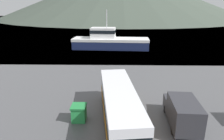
# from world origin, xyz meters

# --- Properties ---
(water_surface) EXTENTS (240.00, 240.00, 0.00)m
(water_surface) POSITION_xyz_m (0.00, 144.51, 0.00)
(water_surface) COLOR slate
(water_surface) RESTS_ON ground
(tour_bus) EXTENTS (3.82, 11.26, 3.17)m
(tour_bus) POSITION_xyz_m (-2.59, 6.70, 1.79)
(tour_bus) COLOR #B26614
(tour_bus) RESTS_ON ground
(delivery_van) EXTENTS (2.44, 5.66, 2.49)m
(delivery_van) POSITION_xyz_m (2.70, 6.56, 1.31)
(delivery_van) COLOR #2D2D33
(delivery_van) RESTS_ON ground
(fishing_boat) EXTENTS (18.04, 5.95, 8.95)m
(fishing_boat) POSITION_xyz_m (-4.52, 38.55, 1.87)
(fishing_boat) COLOR #19234C
(fishing_boat) RESTS_ON water_surface
(storage_bin) EXTENTS (1.30, 1.34, 1.46)m
(storage_bin) POSITION_xyz_m (-6.13, 7.11, 0.75)
(storage_bin) COLOR green
(storage_bin) RESTS_ON ground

